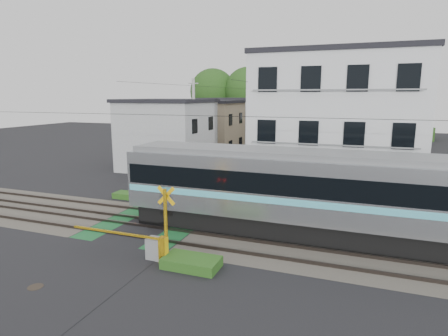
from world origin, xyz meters
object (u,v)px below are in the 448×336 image
at_px(crossing_signal_near, 157,243).
at_px(pedestrian, 288,142).
at_px(commuter_train, 328,194).
at_px(crossing_signal_far, 144,190).
at_px(manhole_cover, 35,287).
at_px(apartment_block, 336,126).

relative_size(crossing_signal_near, pedestrian, 2.83).
xyz_separation_m(commuter_train, crossing_signal_far, (-11.40, 2.45, -1.44)).
height_order(commuter_train, pedestrian, commuter_train).
height_order(pedestrian, manhole_cover, pedestrian).
bearing_deg(apartment_block, pedestrian, 108.51).
bearing_deg(crossing_signal_near, manhole_cover, -129.46).
bearing_deg(manhole_cover, apartment_block, 62.18).
xyz_separation_m(crossing_signal_near, apartment_block, (5.91, 13.15, 3.94)).
height_order(apartment_block, pedestrian, apartment_block).
distance_m(crossing_signal_far, apartment_block, 13.14).
xyz_separation_m(apartment_block, manhole_cover, (-8.76, -16.61, -4.64)).
height_order(crossing_signal_far, manhole_cover, crossing_signal_far).
relative_size(commuter_train, apartment_block, 1.92).
bearing_deg(apartment_block, crossing_signal_far, -152.22).
height_order(commuter_train, apartment_block, apartment_block).
height_order(crossing_signal_near, apartment_block, apartment_block).
height_order(crossing_signal_near, manhole_cover, crossing_signal_near).
bearing_deg(commuter_train, apartment_block, 92.15).
distance_m(commuter_train, apartment_block, 8.67).
distance_m(commuter_train, manhole_cover, 12.49).
bearing_deg(manhole_cover, crossing_signal_far, 102.19).
xyz_separation_m(crossing_signal_far, apartment_block, (11.09, 5.84, 3.94)).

